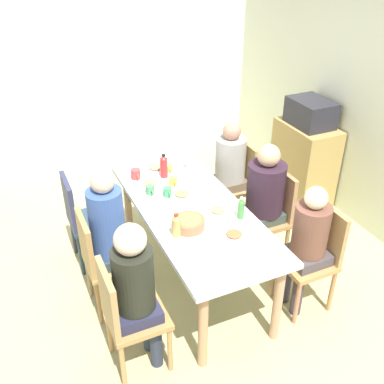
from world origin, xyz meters
name	(u,v)px	position (x,y,z in m)	size (l,w,h in m)	color
ground_plane	(192,279)	(0.00, 0.00, 0.00)	(6.37, 6.37, 0.00)	tan
wall_left	(101,62)	(-2.71, 0.00, 1.30)	(0.12, 4.18, 2.60)	silver
dining_table	(192,217)	(0.00, 0.00, 0.68)	(1.92, 0.81, 0.77)	white
chair_0	(315,252)	(0.64, 0.79, 0.51)	(0.40, 0.40, 0.90)	#B6824B
person_0	(308,239)	(0.64, 0.69, 0.67)	(0.30, 0.30, 1.13)	#403545
chair_1	(101,257)	(0.00, -0.79, 0.51)	(0.40, 0.40, 0.90)	#A5864C
person_1	(110,231)	(0.00, -0.69, 0.74)	(0.30, 0.30, 1.26)	#292A46
chair_2	(125,313)	(0.64, -0.79, 0.51)	(0.40, 0.40, 0.90)	#A87E48
person_2	(136,286)	(0.64, -0.69, 0.72)	(0.30, 0.30, 1.21)	#2C3B4E
chair_3	(271,212)	(0.00, 0.79, 0.51)	(0.40, 0.40, 0.90)	#A77749
person_3	(264,194)	(0.00, 0.70, 0.72)	(0.33, 0.33, 1.19)	#3E3942
chair_4	(83,216)	(-0.64, -0.79, 0.51)	(0.40, 0.40, 0.90)	#2A4256
chair_5	(236,180)	(-0.64, 0.79, 0.51)	(0.40, 0.40, 0.90)	tan
person_5	(229,166)	(-0.64, 0.69, 0.69)	(0.30, 0.30, 1.15)	brown
plate_0	(234,235)	(0.49, 0.12, 0.78)	(0.22, 0.22, 0.04)	silver
plate_1	(218,211)	(0.15, 0.16, 0.78)	(0.22, 0.22, 0.04)	white
plate_2	(150,184)	(-0.48, -0.19, 0.78)	(0.24, 0.24, 0.04)	white
plate_3	(182,195)	(-0.19, -0.01, 0.78)	(0.22, 0.22, 0.04)	silver
plate_4	(156,168)	(-0.75, -0.04, 0.78)	(0.24, 0.24, 0.04)	silver
bowl_0	(189,223)	(0.24, -0.14, 0.81)	(0.25, 0.25, 0.10)	#946342
cup_0	(168,192)	(-0.25, -0.11, 0.81)	(0.11, 0.07, 0.08)	#43955C
cup_1	(168,168)	(-0.66, 0.05, 0.80)	(0.12, 0.09, 0.07)	#DDCB53
cup_2	(136,174)	(-0.66, -0.26, 0.81)	(0.12, 0.09, 0.09)	#C24243
cup_3	(198,192)	(-0.14, 0.12, 0.81)	(0.11, 0.08, 0.09)	white
cup_4	(150,190)	(-0.35, -0.24, 0.81)	(0.11, 0.07, 0.08)	#4A905B
cup_5	(173,181)	(-0.41, 0.00, 0.80)	(0.11, 0.07, 0.07)	#E1BE48
bottle_0	(189,160)	(-0.59, 0.24, 0.88)	(0.06, 0.06, 0.25)	silver
bottle_1	(176,226)	(0.30, -0.26, 0.86)	(0.07, 0.07, 0.19)	tan
bottle_2	(241,209)	(0.29, 0.29, 0.86)	(0.05, 0.05, 0.19)	#42893D
bottle_3	(164,166)	(-0.58, -0.02, 0.87)	(0.07, 0.07, 0.23)	red
side_cabinet	(304,162)	(-0.78, 1.73, 0.45)	(0.70, 0.44, 0.90)	#A4884C
microwave	(311,113)	(-0.78, 1.73, 1.04)	(0.48, 0.36, 0.28)	#24242D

